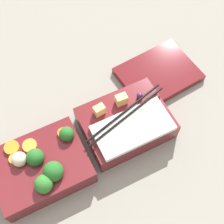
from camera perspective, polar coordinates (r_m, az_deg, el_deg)
name	(u,v)px	position (r m, az deg, el deg)	size (l,w,h in m)	color
ground_plane	(80,145)	(0.72, -5.86, -5.99)	(3.00, 3.00, 0.00)	gray
bento_tray_vegetable	(42,166)	(0.68, -12.71, -9.69)	(0.19, 0.15, 0.08)	maroon
bento_tray_rice	(126,123)	(0.71, 2.60, -2.06)	(0.21, 0.15, 0.08)	maroon
bento_lid	(158,74)	(0.81, 8.44, 6.85)	(0.19, 0.14, 0.02)	maroon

